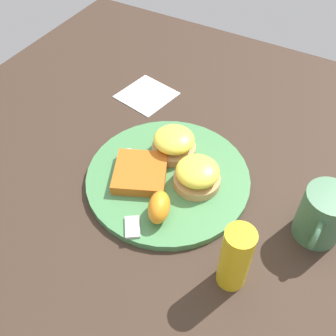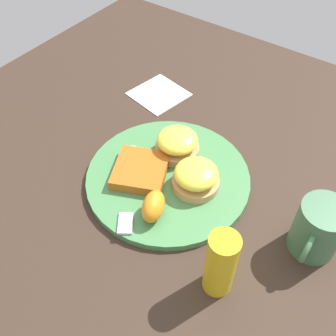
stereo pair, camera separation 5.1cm
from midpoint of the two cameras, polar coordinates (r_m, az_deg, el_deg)
ground_plane at (r=0.73m, az=-1.99°, el=-1.87°), size 1.10×1.10×0.00m
plate at (r=0.72m, az=-2.01°, el=-1.51°), size 0.30×0.30×0.01m
sandwich_benedict_left at (r=0.69m, az=2.16°, el=-1.06°), size 0.08×0.08×0.05m
sandwich_benedict_right at (r=0.74m, az=-1.10°, el=3.58°), size 0.08×0.08×0.05m
hashbrown_patty at (r=0.71m, az=-6.07°, el=-0.75°), size 0.12×0.12×0.02m
orange_wedge at (r=0.65m, az=-3.56°, el=-5.81°), size 0.07×0.05×0.04m
fork at (r=0.69m, az=-7.50°, el=-4.08°), size 0.17×0.13×0.00m
cup at (r=0.66m, az=19.46°, el=-6.61°), size 0.11×0.08×0.10m
napkin at (r=0.91m, az=-4.72°, el=10.49°), size 0.13×0.13×0.00m
condiment_bottle at (r=0.57m, az=7.18°, el=-12.97°), size 0.04×0.04×0.12m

